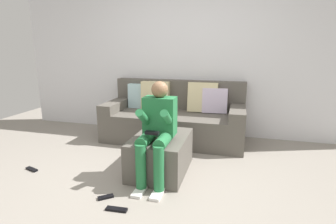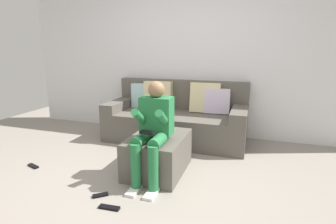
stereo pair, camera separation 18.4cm
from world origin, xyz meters
name	(u,v)px [view 2 (the right image)]	position (x,y,z in m)	size (l,w,h in m)	color
ground_plane	(139,190)	(0.00, 0.00, 0.00)	(7.58, 7.58, 0.00)	gray
wall_back	(189,60)	(0.00, 2.08, 1.23)	(5.83, 0.10, 2.45)	silver
couch_sectional	(177,119)	(-0.08, 1.65, 0.33)	(2.13, 0.90, 0.90)	#59544C
ottoman	(158,154)	(0.04, 0.48, 0.22)	(0.60, 0.83, 0.43)	#59544C
person_seated	(153,128)	(0.06, 0.26, 0.60)	(0.34, 0.63, 1.07)	#26723F
remote_near_ottoman	(109,208)	(-0.12, -0.37, 0.01)	(0.19, 0.05, 0.02)	black
remote_by_storage_bin	(100,195)	(-0.31, -0.21, 0.01)	(0.15, 0.05, 0.02)	black
remote_under_side_table	(33,166)	(-1.45, 0.10, 0.01)	(0.17, 0.05, 0.02)	black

